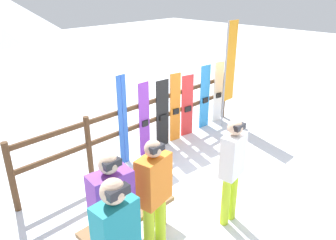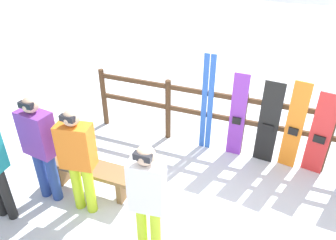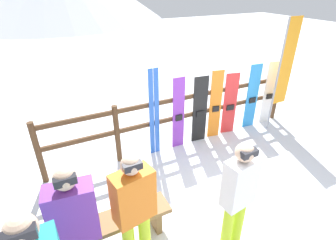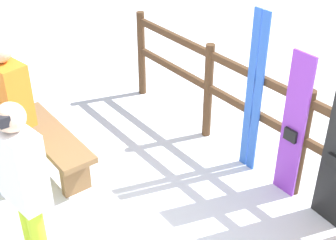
% 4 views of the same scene
% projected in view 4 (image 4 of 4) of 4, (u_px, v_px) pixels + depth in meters
% --- Properties ---
extents(fence, '(5.35, 0.10, 1.14)m').
position_uv_depth(fence, '(304.00, 135.00, 4.30)').
color(fence, '#4C331E').
rests_on(fence, ground).
extents(bench, '(1.35, 0.36, 0.43)m').
position_uv_depth(bench, '(51.00, 141.00, 4.85)').
color(bench, brown).
rests_on(bench, ground).
extents(person_white, '(0.41, 0.26, 1.58)m').
position_uv_depth(person_white, '(24.00, 183.00, 3.33)').
color(person_white, '#B7D826').
rests_on(person_white, ground).
extents(person_orange, '(0.47, 0.31, 1.57)m').
position_uv_depth(person_orange, '(11.00, 108.00, 4.27)').
color(person_orange, '#B7D826').
rests_on(person_orange, ground).
extents(ski_pair_blue, '(0.20, 0.02, 1.72)m').
position_uv_depth(ski_pair_blue, '(254.00, 95.00, 4.58)').
color(ski_pair_blue, blue).
rests_on(ski_pair_blue, ground).
extents(snowboard_purple, '(0.25, 0.06, 1.48)m').
position_uv_depth(snowboard_purple, '(293.00, 128.00, 4.30)').
color(snowboard_purple, purple).
rests_on(snowboard_purple, ground).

